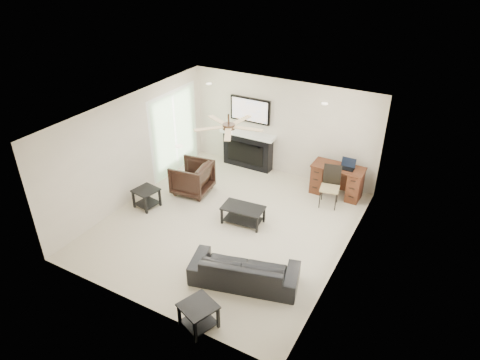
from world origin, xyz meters
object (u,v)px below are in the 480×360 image
at_px(armchair, 192,178).
at_px(coffee_table, 243,215).
at_px(sofa, 244,269).
at_px(fireplace_unit, 248,134).
at_px(desk, 337,181).

bearing_deg(armchair, coffee_table, 65.62).
height_order(sofa, fireplace_unit, fireplace_unit).
bearing_deg(fireplace_unit, sofa, -62.67).
xyz_separation_m(armchair, desk, (3.10, 1.58, -0.01)).
height_order(armchair, desk, armchair).
height_order(sofa, desk, desk).
height_order(coffee_table, desk, desk).
xyz_separation_m(sofa, armchair, (-2.60, 2.15, 0.11)).
bearing_deg(coffee_table, sofa, -65.76).
relative_size(armchair, desk, 0.71).
bearing_deg(coffee_table, desk, 51.61).
xyz_separation_m(coffee_table, fireplace_unit, (-1.16, 2.38, 0.75)).
bearing_deg(sofa, fireplace_unit, -77.35).
relative_size(sofa, coffee_table, 2.15).
height_order(sofa, coffee_table, sofa).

